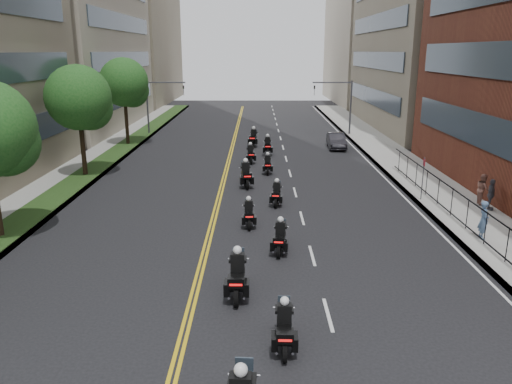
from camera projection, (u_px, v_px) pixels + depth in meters
sidewalk_right at (412, 172)px, 35.86m from camera, size 4.00×90.00×0.15m
sidewalk_left at (79, 172)px, 35.90m from camera, size 4.00×90.00×0.15m
grass_strip at (90, 171)px, 35.87m from camera, size 2.00×90.00×0.04m
building_right_far at (381, 23)px, 83.31m from camera, size 15.00×28.00×26.00m
building_left_far at (121, 23)px, 83.39m from camera, size 16.00×28.00×26.00m
iron_fence at (476, 221)px, 23.13m from camera, size 0.05×28.00×1.50m
street_trees at (49, 112)px, 28.37m from camera, size 4.40×38.40×7.98m
traffic_signal_right at (342, 99)px, 51.23m from camera, size 4.09×0.20×5.60m
traffic_signal_left at (156, 99)px, 51.27m from camera, size 4.09×0.20×5.60m
motorcycle_1 at (284, 329)px, 14.63m from camera, size 0.51×2.17×1.60m
motorcycle_2 at (237, 277)px, 17.76m from camera, size 0.58×2.51×1.85m
motorcycle_3 at (280, 238)px, 21.68m from camera, size 0.63×2.16×1.60m
motorcycle_4 at (249, 214)px, 24.94m from camera, size 0.49×2.07×1.53m
motorcycle_5 at (277, 195)px, 28.41m from camera, size 0.58×2.07×1.53m
motorcycle_6 at (246, 176)px, 32.21m from camera, size 0.74×2.50×1.85m
motorcycle_7 at (268, 165)px, 35.74m from camera, size 0.47×2.08×1.54m
motorcycle_8 at (250, 155)px, 39.14m from camera, size 0.60×2.21×1.63m
motorcycle_9 at (268, 147)px, 42.18m from camera, size 0.54×2.37×1.75m
motorcycle_10 at (253, 139)px, 45.84m from camera, size 0.71×2.50×1.85m
parked_sedan at (336, 141)px, 44.99m from camera, size 1.58×4.21×1.37m
pedestrian_a at (484, 220)px, 22.79m from camera, size 0.48×0.69×1.80m
pedestrian_b at (483, 189)px, 27.95m from camera, size 0.75×0.92×1.74m
pedestrian_c at (491, 194)px, 26.97m from camera, size 0.84×1.08×1.71m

